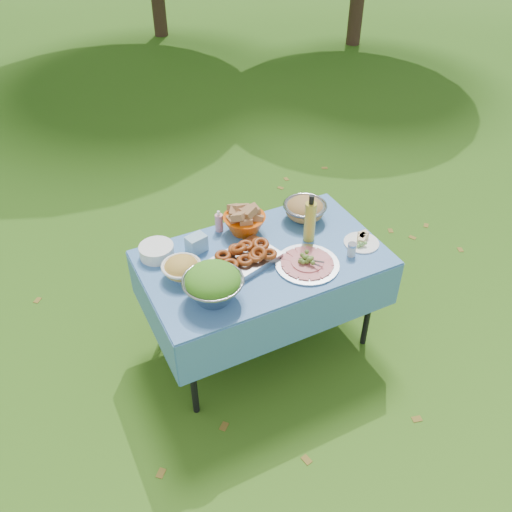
{
  "coord_description": "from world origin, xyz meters",
  "views": [
    {
      "loc": [
        -1.18,
        -2.26,
        2.84
      ],
      "look_at": [
        -0.05,
        0.0,
        0.78
      ],
      "focal_mm": 38.0,
      "sensor_mm": 36.0,
      "label": 1
    }
  ],
  "objects_px": {
    "pasta_bowl_steel": "(305,209)",
    "oil_bottle": "(310,218)",
    "picnic_table": "(263,302)",
    "charcuterie_platter": "(308,259)",
    "salad_bowl": "(213,284)",
    "plate_stack": "(157,251)",
    "bread_bowl": "(244,220)"
  },
  "relations": [
    {
      "from": "plate_stack",
      "to": "charcuterie_platter",
      "type": "xyz_separation_m",
      "value": [
        0.77,
        -0.49,
        0.01
      ]
    },
    {
      "from": "picnic_table",
      "to": "plate_stack",
      "type": "height_order",
      "value": "plate_stack"
    },
    {
      "from": "pasta_bowl_steel",
      "to": "oil_bottle",
      "type": "bearing_deg",
      "value": -113.77
    },
    {
      "from": "oil_bottle",
      "to": "pasta_bowl_steel",
      "type": "bearing_deg",
      "value": 66.23
    },
    {
      "from": "bread_bowl",
      "to": "pasta_bowl_steel",
      "type": "distance_m",
      "value": 0.42
    },
    {
      "from": "picnic_table",
      "to": "charcuterie_platter",
      "type": "height_order",
      "value": "charcuterie_platter"
    },
    {
      "from": "bread_bowl",
      "to": "pasta_bowl_steel",
      "type": "xyz_separation_m",
      "value": [
        0.42,
        -0.05,
        -0.02
      ]
    },
    {
      "from": "plate_stack",
      "to": "bread_bowl",
      "type": "xyz_separation_m",
      "value": [
        0.58,
        -0.01,
        0.05
      ]
    },
    {
      "from": "plate_stack",
      "to": "picnic_table",
      "type": "bearing_deg",
      "value": -27.34
    },
    {
      "from": "charcuterie_platter",
      "to": "salad_bowl",
      "type": "bearing_deg",
      "value": -178.48
    },
    {
      "from": "pasta_bowl_steel",
      "to": "oil_bottle",
      "type": "relative_size",
      "value": 0.86
    },
    {
      "from": "picnic_table",
      "to": "oil_bottle",
      "type": "bearing_deg",
      "value": 4.59
    },
    {
      "from": "picnic_table",
      "to": "salad_bowl",
      "type": "height_order",
      "value": "salad_bowl"
    },
    {
      "from": "pasta_bowl_steel",
      "to": "charcuterie_platter",
      "type": "distance_m",
      "value": 0.49
    },
    {
      "from": "picnic_table",
      "to": "plate_stack",
      "type": "bearing_deg",
      "value": 152.66
    },
    {
      "from": "salad_bowl",
      "to": "oil_bottle",
      "type": "bearing_deg",
      "value": 17.17
    },
    {
      "from": "pasta_bowl_steel",
      "to": "picnic_table",
      "type": "bearing_deg",
      "value": -151.03
    },
    {
      "from": "plate_stack",
      "to": "pasta_bowl_steel",
      "type": "bearing_deg",
      "value": -3.36
    },
    {
      "from": "salad_bowl",
      "to": "oil_bottle",
      "type": "relative_size",
      "value": 1.04
    },
    {
      "from": "plate_stack",
      "to": "salad_bowl",
      "type": "bearing_deg",
      "value": -72.34
    },
    {
      "from": "pasta_bowl_steel",
      "to": "oil_bottle",
      "type": "height_order",
      "value": "oil_bottle"
    },
    {
      "from": "picnic_table",
      "to": "charcuterie_platter",
      "type": "bearing_deg",
      "value": -43.82
    },
    {
      "from": "bread_bowl",
      "to": "picnic_table",
      "type": "bearing_deg",
      "value": -91.99
    },
    {
      "from": "plate_stack",
      "to": "oil_bottle",
      "type": "height_order",
      "value": "oil_bottle"
    },
    {
      "from": "pasta_bowl_steel",
      "to": "plate_stack",
      "type": "bearing_deg",
      "value": 176.64
    },
    {
      "from": "plate_stack",
      "to": "bread_bowl",
      "type": "bearing_deg",
      "value": -1.36
    },
    {
      "from": "picnic_table",
      "to": "oil_bottle",
      "type": "xyz_separation_m",
      "value": [
        0.34,
        0.03,
        0.54
      ]
    },
    {
      "from": "picnic_table",
      "to": "plate_stack",
      "type": "xyz_separation_m",
      "value": [
        -0.57,
        0.3,
        0.42
      ]
    },
    {
      "from": "salad_bowl",
      "to": "bread_bowl",
      "type": "height_order",
      "value": "salad_bowl"
    },
    {
      "from": "bread_bowl",
      "to": "oil_bottle",
      "type": "relative_size",
      "value": 0.84
    },
    {
      "from": "plate_stack",
      "to": "charcuterie_platter",
      "type": "relative_size",
      "value": 0.55
    },
    {
      "from": "plate_stack",
      "to": "pasta_bowl_steel",
      "type": "distance_m",
      "value": 1.01
    }
  ]
}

